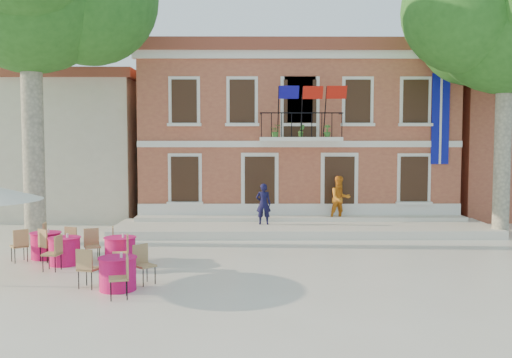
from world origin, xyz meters
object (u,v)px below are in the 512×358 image
object	(u,v)px
pedestrian_navy	(263,204)
pedestrian_orange	(340,198)
cafe_table_1	(120,250)
cafe_table_2	(65,249)
cafe_table_0	(118,272)
plane_tree_east	(506,20)
cafe_table_3	(46,244)

from	to	relation	value
pedestrian_navy	pedestrian_orange	bearing A→B (deg)	-160.02
pedestrian_navy	cafe_table_1	bearing A→B (deg)	56.48
pedestrian_navy	cafe_table_2	world-z (taller)	pedestrian_navy
cafe_table_2	cafe_table_1	bearing A→B (deg)	0.74
pedestrian_navy	cafe_table_2	bearing A→B (deg)	47.57
pedestrian_navy	cafe_table_0	xyz separation A→B (m)	(-3.53, -8.21, -0.64)
cafe_table_0	cafe_table_2	bearing A→B (deg)	128.18
plane_tree_east	cafe_table_1	distance (m)	15.16
plane_tree_east	pedestrian_navy	size ratio (longest dim) A/B	6.70
pedestrian_orange	cafe_table_1	xyz separation A→B (m)	(-7.12, -6.41, -0.76)
cafe_table_3	plane_tree_east	bearing A→B (deg)	13.62
cafe_table_2	cafe_table_3	distance (m)	1.18
cafe_table_1	cafe_table_3	xyz separation A→B (m)	(-2.37, 0.82, 0.01)
pedestrian_navy	cafe_table_1	world-z (taller)	pedestrian_navy
pedestrian_navy	cafe_table_2	xyz separation A→B (m)	(-5.64, -5.52, -0.64)
plane_tree_east	cafe_table_1	size ratio (longest dim) A/B	5.26
pedestrian_orange	cafe_table_2	bearing A→B (deg)	-157.81
cafe_table_2	plane_tree_east	bearing A→B (deg)	17.55
cafe_table_1	cafe_table_2	world-z (taller)	same
plane_tree_east	cafe_table_3	bearing A→B (deg)	-166.38
pedestrian_orange	cafe_table_0	world-z (taller)	pedestrian_orange
cafe_table_1	cafe_table_2	bearing A→B (deg)	-179.26
plane_tree_east	cafe_table_0	xyz separation A→B (m)	(-12.00, -7.15, -7.21)
plane_tree_east	cafe_table_0	size ratio (longest dim) A/B	5.71
plane_tree_east	pedestrian_orange	xyz separation A→B (m)	(-5.45, 1.97, -6.46)
pedestrian_orange	cafe_table_3	bearing A→B (deg)	-163.92
pedestrian_orange	cafe_table_3	distance (m)	11.03
cafe_table_0	cafe_table_1	xyz separation A→B (m)	(-0.57, 2.70, -0.01)
pedestrian_orange	cafe_table_2	world-z (taller)	pedestrian_orange
cafe_table_1	cafe_table_3	world-z (taller)	same
pedestrian_navy	cafe_table_0	distance (m)	8.96
pedestrian_navy	pedestrian_orange	distance (m)	3.15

